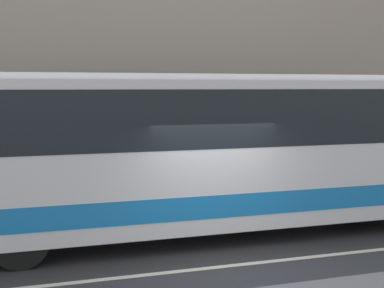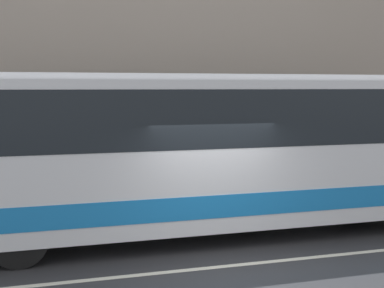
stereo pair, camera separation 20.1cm
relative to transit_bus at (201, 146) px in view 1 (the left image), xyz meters
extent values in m
plane|color=#2D2D30|center=(-0.15, -2.10, -1.95)|extent=(60.00, 60.00, 0.00)
cube|color=gray|center=(-0.15, 3.48, -1.87)|extent=(60.00, 3.16, 0.16)
cube|color=gray|center=(-0.15, 5.21, 2.65)|extent=(60.00, 0.30, 9.19)
cube|color=#2D2B28|center=(-0.15, 5.05, -0.80)|extent=(60.00, 0.06, 2.30)
cube|color=beige|center=(-0.15, -2.10, -1.94)|extent=(54.00, 0.14, 0.01)
cube|color=silver|center=(-0.01, 0.00, -0.10)|extent=(12.26, 2.52, 2.99)
cube|color=#1972BF|center=(-0.01, 0.00, -1.05)|extent=(12.19, 2.55, 0.45)
cube|color=black|center=(-0.01, 0.00, 0.64)|extent=(11.89, 2.54, 1.14)
cube|color=silver|center=(-0.01, 0.00, 1.45)|extent=(10.42, 2.14, 0.12)
cylinder|color=black|center=(4.52, 1.10, -1.43)|extent=(1.03, 0.28, 1.03)
cylinder|color=black|center=(-3.73, -1.10, -1.43)|extent=(1.03, 0.28, 1.03)
cylinder|color=black|center=(-3.73, 1.10, -1.43)|extent=(1.03, 0.28, 1.03)
camera|label=1|loc=(-3.62, -10.76, 1.26)|focal=50.00mm
camera|label=2|loc=(-3.42, -10.82, 1.26)|focal=50.00mm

